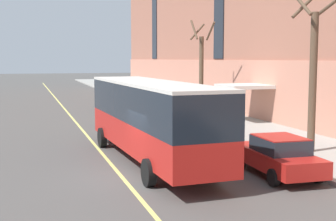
# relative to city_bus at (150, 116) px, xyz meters

# --- Properties ---
(ground_plane) EXTENTS (260.00, 260.00, 0.00)m
(ground_plane) POSITION_rel_city_bus_xyz_m (-1.19, -2.27, -2.06)
(ground_plane) COLOR #4C4947
(sidewalk) EXTENTS (5.90, 160.00, 0.15)m
(sidewalk) POSITION_rel_city_bus_xyz_m (8.20, 0.73, -1.98)
(sidewalk) COLOR #9E9B93
(sidewalk) RESTS_ON ground
(city_bus) EXTENTS (3.18, 12.29, 3.53)m
(city_bus) POSITION_rel_city_bus_xyz_m (0.00, 0.00, 0.00)
(city_bus) COLOR red
(city_bus) RESTS_ON ground
(parked_car_green_0) EXTENTS (2.08, 4.54, 1.56)m
(parked_car_green_0) POSITION_rel_city_bus_xyz_m (3.91, 5.63, -1.27)
(parked_car_green_0) COLOR #23603D
(parked_car_green_0) RESTS_ON ground
(parked_car_red_2) EXTENTS (2.12, 4.69, 1.56)m
(parked_car_red_2) POSITION_rel_city_bus_xyz_m (4.10, -3.68, -1.27)
(parked_car_red_2) COLOR #B21E19
(parked_car_red_2) RESTS_ON ground
(parked_car_red_3) EXTENTS (1.99, 4.31, 1.56)m
(parked_car_red_3) POSITION_rel_city_bus_xyz_m (4.15, 27.24, -1.27)
(parked_car_red_3) COLOR #B21E19
(parked_car_red_3) RESTS_ON ground
(parked_car_darkgray_5) EXTENTS (2.00, 4.29, 1.56)m
(parked_car_darkgray_5) POSITION_rel_city_bus_xyz_m (4.19, 19.79, -1.27)
(parked_car_darkgray_5) COLOR #4C4C51
(parked_car_darkgray_5) RESTS_ON ground
(parked_car_darkgray_6) EXTENTS (2.06, 4.29, 1.56)m
(parked_car_darkgray_6) POSITION_rel_city_bus_xyz_m (3.99, 13.69, -1.27)
(parked_car_darkgray_6) COLOR #4C4C51
(parked_car_darkgray_6) RESTS_ON ground
(street_tree_mid_block) EXTENTS (1.80, 1.74, 7.67)m
(street_tree_mid_block) POSITION_rel_city_bus_xyz_m (7.68, -0.56, 1.86)
(street_tree_mid_block) COLOR brown
(street_tree_mid_block) RESTS_ON sidewalk
(street_tree_far_uptown) EXTENTS (1.55, 1.54, 7.26)m
(street_tree_far_uptown) POSITION_rel_city_bus_xyz_m (7.69, 13.68, 1.62)
(street_tree_far_uptown) COLOR brown
(street_tree_far_uptown) RESTS_ON sidewalk
(fire_hydrant) EXTENTS (0.42, 0.24, 0.72)m
(fire_hydrant) POSITION_rel_city_bus_xyz_m (5.75, 0.09, -1.56)
(fire_hydrant) COLOR red
(fire_hydrant) RESTS_ON sidewalk
(lane_centerline) EXTENTS (0.16, 140.00, 0.01)m
(lane_centerline) POSITION_rel_city_bus_xyz_m (-1.70, 0.73, -2.05)
(lane_centerline) COLOR #E0D66B
(lane_centerline) RESTS_ON ground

